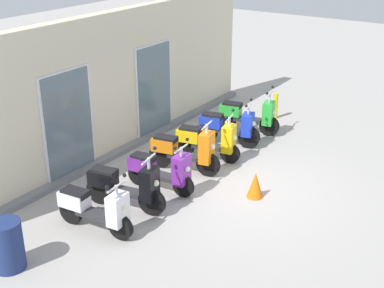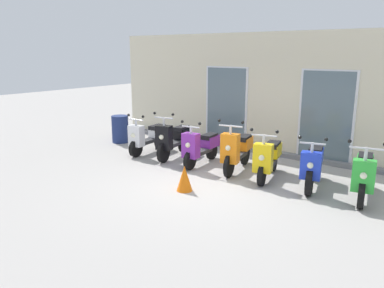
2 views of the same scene
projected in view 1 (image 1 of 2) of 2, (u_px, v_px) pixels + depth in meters
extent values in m
plane|color=#A8A39E|center=(230.00, 186.00, 10.78)|extent=(40.00, 40.00, 0.00)
cube|color=beige|center=(108.00, 85.00, 11.77)|extent=(10.58, 0.30, 3.21)
cube|color=slate|center=(120.00, 151.00, 12.25)|extent=(10.58, 0.20, 0.12)
cube|color=silver|center=(68.00, 125.00, 10.77)|extent=(1.37, 0.04, 2.30)
cube|color=slate|center=(69.00, 125.00, 10.76)|extent=(1.25, 0.02, 2.22)
cube|color=silver|center=(154.00, 90.00, 12.95)|extent=(1.37, 0.04, 2.30)
cube|color=slate|center=(155.00, 90.00, 12.94)|extent=(1.25, 0.02, 2.22)
cylinder|color=black|center=(121.00, 227.00, 8.94)|extent=(0.15, 0.46, 0.45)
cylinder|color=black|center=(71.00, 212.00, 9.41)|extent=(0.15, 0.46, 0.45)
cube|color=#2D2D30|center=(95.00, 214.00, 9.14)|extent=(0.32, 0.69, 0.09)
cube|color=white|center=(118.00, 209.00, 8.82)|extent=(0.40, 0.27, 0.55)
sphere|color=#F2EFCC|center=(124.00, 209.00, 8.75)|extent=(0.12, 0.12, 0.12)
cube|color=white|center=(74.00, 199.00, 9.26)|extent=(0.34, 0.54, 0.28)
cube|color=black|center=(75.00, 193.00, 9.19)|extent=(0.30, 0.50, 0.11)
cylinder|color=silver|center=(117.00, 191.00, 8.68)|extent=(0.06, 0.06, 0.20)
cylinder|color=silver|center=(116.00, 187.00, 8.65)|extent=(0.48, 0.08, 0.04)
sphere|color=black|center=(124.00, 175.00, 8.81)|extent=(0.07, 0.07, 0.07)
sphere|color=black|center=(107.00, 187.00, 8.42)|extent=(0.07, 0.07, 0.07)
cylinder|color=black|center=(152.00, 202.00, 9.65)|extent=(0.19, 0.54, 0.53)
cylinder|color=black|center=(99.00, 191.00, 10.05)|extent=(0.19, 0.54, 0.53)
cube|color=#2D2D30|center=(125.00, 192.00, 9.81)|extent=(0.39, 0.73, 0.09)
cube|color=black|center=(149.00, 184.00, 9.52)|extent=(0.42, 0.31, 0.61)
sphere|color=#F2EFCC|center=(156.00, 183.00, 9.46)|extent=(0.12, 0.12, 0.12)
cube|color=black|center=(103.00, 178.00, 9.90)|extent=(0.39, 0.57, 0.28)
cube|color=black|center=(104.00, 172.00, 9.83)|extent=(0.35, 0.52, 0.11)
cylinder|color=silver|center=(149.00, 164.00, 9.36)|extent=(0.06, 0.06, 0.23)
cylinder|color=silver|center=(149.00, 159.00, 9.33)|extent=(0.51, 0.13, 0.04)
sphere|color=black|center=(155.00, 148.00, 9.50)|extent=(0.07, 0.07, 0.07)
sphere|color=black|center=(142.00, 159.00, 9.07)|extent=(0.07, 0.07, 0.07)
cylinder|color=black|center=(183.00, 186.00, 10.31)|extent=(0.13, 0.46, 0.45)
cylinder|color=black|center=(138.00, 174.00, 10.77)|extent=(0.13, 0.46, 0.45)
cube|color=#2D2D30|center=(160.00, 176.00, 10.50)|extent=(0.32, 0.67, 0.09)
cube|color=purple|center=(181.00, 170.00, 10.19)|extent=(0.40, 0.27, 0.58)
sphere|color=#F2EFCC|center=(187.00, 169.00, 10.11)|extent=(0.12, 0.12, 0.12)
cube|color=purple|center=(142.00, 164.00, 10.62)|extent=(0.34, 0.54, 0.28)
cube|color=black|center=(143.00, 158.00, 10.55)|extent=(0.30, 0.50, 0.11)
cylinder|color=silver|center=(181.00, 152.00, 10.04)|extent=(0.06, 0.06, 0.19)
cylinder|color=silver|center=(181.00, 149.00, 10.01)|extent=(0.47, 0.08, 0.04)
sphere|color=black|center=(187.00, 139.00, 10.16)|extent=(0.07, 0.07, 0.07)
sphere|color=black|center=(175.00, 148.00, 9.78)|extent=(0.07, 0.07, 0.07)
cylinder|color=black|center=(208.00, 165.00, 11.11)|extent=(0.18, 0.53, 0.53)
cylinder|color=black|center=(160.00, 156.00, 11.51)|extent=(0.18, 0.53, 0.53)
cube|color=#2D2D30|center=(184.00, 156.00, 11.27)|extent=(0.39, 0.73, 0.09)
cube|color=orange|center=(207.00, 148.00, 10.98)|extent=(0.42, 0.31, 0.65)
sphere|color=#F2EFCC|center=(212.00, 147.00, 10.91)|extent=(0.12, 0.12, 0.12)
cube|color=orange|center=(164.00, 144.00, 11.36)|extent=(0.39, 0.57, 0.28)
cube|color=black|center=(166.00, 139.00, 11.29)|extent=(0.35, 0.52, 0.11)
cylinder|color=silver|center=(207.00, 129.00, 10.81)|extent=(0.06, 0.06, 0.21)
cylinder|color=silver|center=(207.00, 125.00, 10.78)|extent=(0.53, 0.14, 0.04)
sphere|color=black|center=(212.00, 116.00, 10.97)|extent=(0.07, 0.07, 0.07)
sphere|color=black|center=(202.00, 125.00, 10.51)|extent=(0.07, 0.07, 0.07)
cylinder|color=black|center=(230.00, 154.00, 11.73)|extent=(0.19, 0.46, 0.45)
cylinder|color=black|center=(185.00, 147.00, 12.09)|extent=(0.19, 0.46, 0.45)
cube|color=#2D2D30|center=(207.00, 146.00, 11.87)|extent=(0.40, 0.71, 0.09)
cube|color=yellow|center=(229.00, 138.00, 11.60)|extent=(0.42, 0.32, 0.60)
sphere|color=#F2EFCC|center=(235.00, 138.00, 11.54)|extent=(0.12, 0.12, 0.12)
cube|color=yellow|center=(189.00, 135.00, 11.94)|extent=(0.41, 0.57, 0.28)
cube|color=black|center=(190.00, 129.00, 11.87)|extent=(0.36, 0.53, 0.11)
cylinder|color=silver|center=(229.00, 122.00, 11.45)|extent=(0.06, 0.06, 0.22)
cylinder|color=silver|center=(229.00, 118.00, 11.42)|extent=(0.52, 0.15, 0.04)
sphere|color=black|center=(233.00, 110.00, 11.60)|extent=(0.07, 0.07, 0.07)
sphere|color=black|center=(226.00, 118.00, 11.15)|extent=(0.07, 0.07, 0.07)
cylinder|color=black|center=(249.00, 137.00, 12.49)|extent=(0.24, 0.54, 0.53)
cylinder|color=black|center=(207.00, 132.00, 12.82)|extent=(0.24, 0.54, 0.53)
cube|color=#2D2D30|center=(228.00, 131.00, 12.62)|extent=(0.41, 0.69, 0.09)
cube|color=#1E38C6|center=(248.00, 124.00, 12.38)|extent=(0.43, 0.32, 0.52)
sphere|color=#F2EFCC|center=(253.00, 123.00, 12.32)|extent=(0.12, 0.12, 0.12)
cube|color=#1E38C6|center=(211.00, 121.00, 12.67)|extent=(0.42, 0.58, 0.28)
cube|color=black|center=(213.00, 116.00, 12.60)|extent=(0.37, 0.53, 0.11)
cylinder|color=silver|center=(248.00, 110.00, 12.24)|extent=(0.06, 0.06, 0.21)
cylinder|color=silver|center=(249.00, 107.00, 12.21)|extent=(0.47, 0.15, 0.04)
sphere|color=black|center=(251.00, 100.00, 12.37)|extent=(0.07, 0.07, 0.07)
sphere|color=black|center=(246.00, 106.00, 11.96)|extent=(0.07, 0.07, 0.07)
cylinder|color=black|center=(269.00, 126.00, 13.20)|extent=(0.21, 0.51, 0.50)
cylinder|color=black|center=(227.00, 120.00, 13.59)|extent=(0.21, 0.51, 0.50)
cube|color=#2D2D30|center=(248.00, 119.00, 13.36)|extent=(0.40, 0.74, 0.09)
cube|color=green|center=(269.00, 113.00, 13.08)|extent=(0.42, 0.31, 0.57)
sphere|color=#F2EFCC|center=(274.00, 112.00, 13.02)|extent=(0.12, 0.12, 0.12)
cube|color=green|center=(231.00, 110.00, 13.44)|extent=(0.40, 0.57, 0.28)
cube|color=black|center=(232.00, 105.00, 13.37)|extent=(0.35, 0.52, 0.11)
cylinder|color=silver|center=(269.00, 98.00, 12.93)|extent=(0.06, 0.06, 0.25)
cylinder|color=silver|center=(270.00, 94.00, 12.88)|extent=(0.55, 0.15, 0.04)
sphere|color=black|center=(273.00, 87.00, 13.08)|extent=(0.07, 0.07, 0.07)
sphere|color=black|center=(267.00, 93.00, 12.61)|extent=(0.07, 0.07, 0.07)
cylinder|color=navy|center=(7.00, 245.00, 8.12)|extent=(0.50, 0.50, 0.82)
cylinder|color=yellow|center=(276.00, 106.00, 14.31)|extent=(0.12, 0.12, 0.70)
cone|color=orange|center=(255.00, 185.00, 10.27)|extent=(0.32, 0.32, 0.52)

